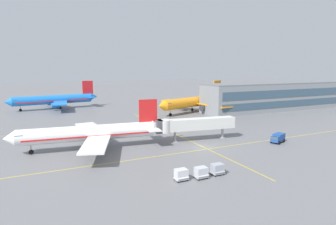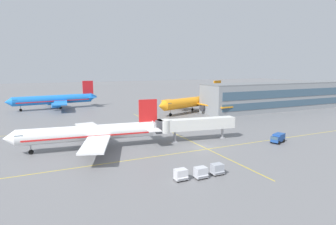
# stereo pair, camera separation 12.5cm
# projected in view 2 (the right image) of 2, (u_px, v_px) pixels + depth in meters

# --- Properties ---
(ground_plane) EXTENTS (600.00, 600.00, 0.00)m
(ground_plane) POSITION_uv_depth(u_px,v_px,m) (202.00, 147.00, 63.51)
(ground_plane) COLOR slate
(airliner_front_gate) EXTENTS (33.73, 28.91, 10.48)m
(airliner_front_gate) POSITION_uv_depth(u_px,v_px,m) (91.00, 133.00, 61.20)
(airliner_front_gate) COLOR white
(airliner_front_gate) RESTS_ON ground
(airliner_second_row) EXTENTS (37.68, 32.26, 12.07)m
(airliner_second_row) POSITION_uv_depth(u_px,v_px,m) (195.00, 102.00, 112.14)
(airliner_second_row) COLOR orange
(airliner_second_row) RESTS_ON ground
(airliner_third_row) EXTENTS (37.55, 32.16, 11.67)m
(airliner_third_row) POSITION_uv_depth(u_px,v_px,m) (55.00, 100.00, 120.66)
(airliner_third_row) COLOR blue
(airliner_third_row) RESTS_ON ground
(taxiway_markings) EXTENTS (148.30, 71.52, 0.01)m
(taxiway_markings) POSITION_uv_depth(u_px,v_px,m) (174.00, 133.00, 76.26)
(taxiway_markings) COLOR yellow
(taxiway_markings) RESTS_ON ground
(service_truck_red_van) EXTENTS (4.49, 3.26, 2.10)m
(service_truck_red_van) POSITION_uv_depth(u_px,v_px,m) (278.00, 138.00, 66.75)
(service_truck_red_van) COLOR #1E4793
(service_truck_red_van) RESTS_ON ground
(baggage_cart_row_leftmost) EXTENTS (2.75, 1.69, 1.86)m
(baggage_cart_row_leftmost) POSITION_uv_depth(u_px,v_px,m) (181.00, 174.00, 44.42)
(baggage_cart_row_leftmost) COLOR #99999E
(baggage_cart_row_leftmost) RESTS_ON ground
(baggage_cart_row_second) EXTENTS (2.75, 1.69, 1.86)m
(baggage_cart_row_second) POSITION_uv_depth(u_px,v_px,m) (201.00, 172.00, 45.29)
(baggage_cart_row_second) COLOR #99999E
(baggage_cart_row_second) RESTS_ON ground
(baggage_cart_row_middle) EXTENTS (2.75, 1.69, 1.86)m
(baggage_cart_row_middle) POSITION_uv_depth(u_px,v_px,m) (217.00, 169.00, 46.86)
(baggage_cart_row_middle) COLOR #99999E
(baggage_cart_row_middle) RESTS_ON ground
(jet_bridge) EXTENTS (20.34, 5.52, 5.58)m
(jet_bridge) POSITION_uv_depth(u_px,v_px,m) (190.00, 125.00, 67.90)
(jet_bridge) COLOR silver
(jet_bridge) RESTS_ON ground
(terminal_building) EXTENTS (76.12, 13.09, 11.37)m
(terminal_building) POSITION_uv_depth(u_px,v_px,m) (284.00, 96.00, 120.33)
(terminal_building) COLOR gray
(terminal_building) RESTS_ON ground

